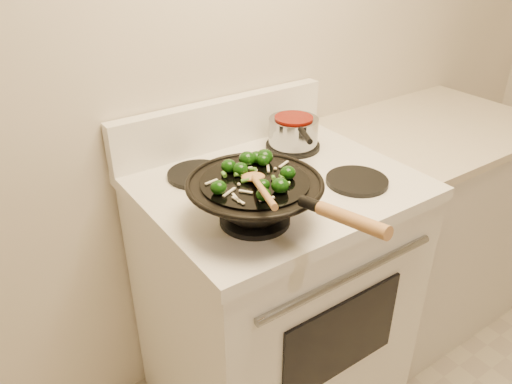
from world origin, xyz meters
TOP-DOWN VIEW (x-y plane):
  - stove at (-0.02, 1.17)m, footprint 0.78×0.67m
  - counter_unit at (0.77, 1.20)m, footprint 0.79×0.62m
  - wok at (-0.20, 1.02)m, footprint 0.34×0.57m
  - stirfry at (-0.18, 1.04)m, footprint 0.25×0.21m
  - wooden_spoon at (-0.23, 0.96)m, footprint 0.14×0.26m
  - saucepan at (0.16, 1.32)m, footprint 0.16×0.25m

SIDE VIEW (x-z plane):
  - counter_unit at x=0.77m, z-range 0.00..0.91m
  - stove at x=-0.02m, z-range -0.07..1.01m
  - saucepan at x=0.16m, z-range 0.93..1.03m
  - wok at x=-0.20m, z-range 0.91..1.08m
  - stirfry at x=-0.18m, z-range 1.03..1.07m
  - wooden_spoon at x=-0.23m, z-range 1.03..1.10m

